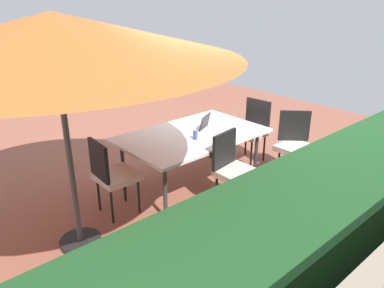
{
  "coord_description": "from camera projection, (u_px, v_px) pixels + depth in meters",
  "views": [
    {
      "loc": [
        3.17,
        3.56,
        2.55
      ],
      "look_at": [
        0.0,
        0.0,
        0.61
      ],
      "focal_mm": 35.07,
      "sensor_mm": 36.0,
      "label": 1
    }
  ],
  "objects": [
    {
      "name": "chair_northwest",
      "position": [
        295.0,
        143.0,
        5.34
      ],
      "size": [
        0.59,
        0.59,
        0.98
      ],
      "rotation": [
        0.0,
        0.0,
        2.35
      ],
      "color": "beige",
      "rests_on": "ground_plane"
    },
    {
      "name": "chair_east",
      "position": [
        112.0,
        173.0,
        4.44
      ],
      "size": [
        0.47,
        0.46,
        0.98
      ],
      "rotation": [
        0.0,
        0.0,
        4.65
      ],
      "color": "beige",
      "rests_on": "ground_plane"
    },
    {
      "name": "chair_west",
      "position": [
        252.0,
        128.0,
        5.92
      ],
      "size": [
        0.48,
        0.47,
        0.98
      ],
      "rotation": [
        0.0,
        0.0,
        1.66
      ],
      "color": "beige",
      "rests_on": "ground_plane"
    },
    {
      "name": "laptop",
      "position": [
        200.0,
        125.0,
        5.26
      ],
      "size": [
        0.39,
        0.36,
        0.21
      ],
      "rotation": [
        0.0,
        0.0,
        0.43
      ],
      "color": "#B7B7BC",
      "rests_on": "dining_table"
    },
    {
      "name": "patio_umbrella",
      "position": [
        53.0,
        37.0,
        3.26
      ],
      "size": [
        3.39,
        3.39,
        2.4
      ],
      "color": "#4C4C4C",
      "rests_on": "ground_plane"
    },
    {
      "name": "chair_north",
      "position": [
        234.0,
        168.0,
        4.58
      ],
      "size": [
        0.48,
        0.49,
        0.98
      ],
      "rotation": [
        0.0,
        0.0,
        3.28
      ],
      "color": "beige",
      "rests_on": "ground_plane"
    },
    {
      "name": "dining_table",
      "position": [
        192.0,
        137.0,
        5.11
      ],
      "size": [
        1.97,
        1.22,
        0.76
      ],
      "color": "silver",
      "rests_on": "ground_plane"
    },
    {
      "name": "hedge_row",
      "position": [
        363.0,
        213.0,
        3.48
      ],
      "size": [
        6.3,
        0.9,
        1.29
      ],
      "primitive_type": "cube",
      "color": "#1E4C23",
      "rests_on": "ground_plane"
    },
    {
      "name": "cup",
      "position": [
        195.0,
        135.0,
        4.88
      ],
      "size": [
        0.06,
        0.06,
        0.11
      ],
      "primitive_type": "cylinder",
      "color": "#334C99",
      "rests_on": "dining_table"
    },
    {
      "name": "ground_plane",
      "position": [
        192.0,
        184.0,
        5.38
      ],
      "size": [
        10.0,
        10.0,
        0.02
      ],
      "primitive_type": "cube",
      "color": "#935442"
    }
  ]
}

